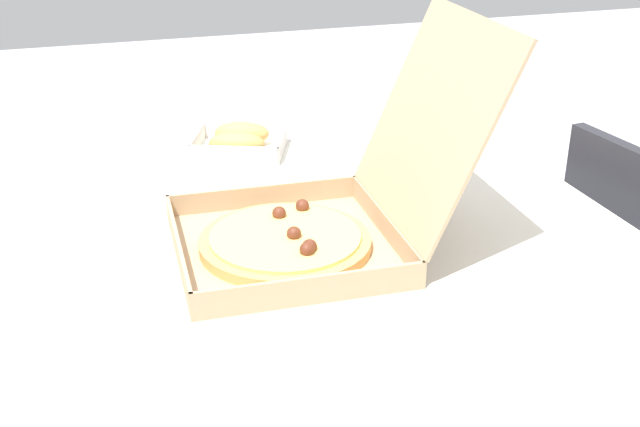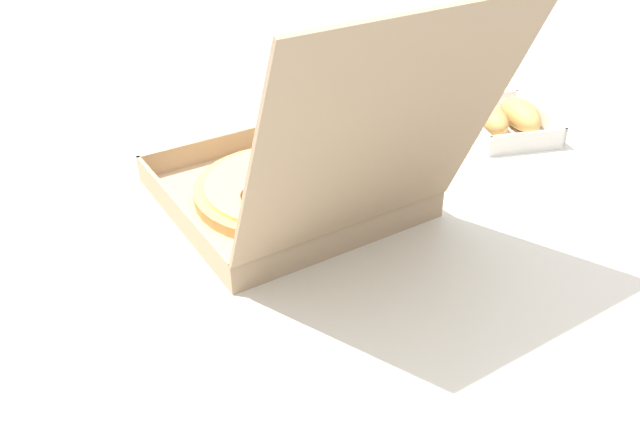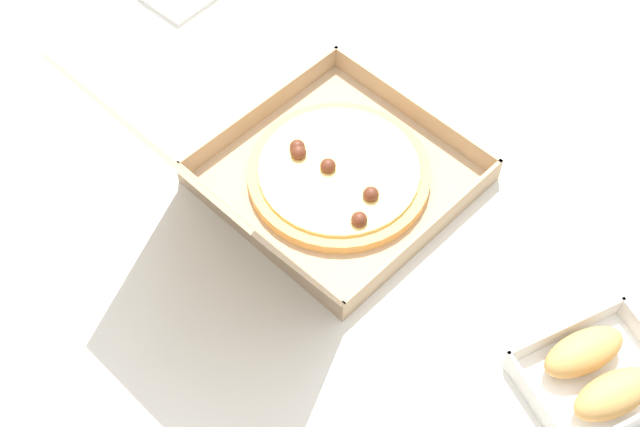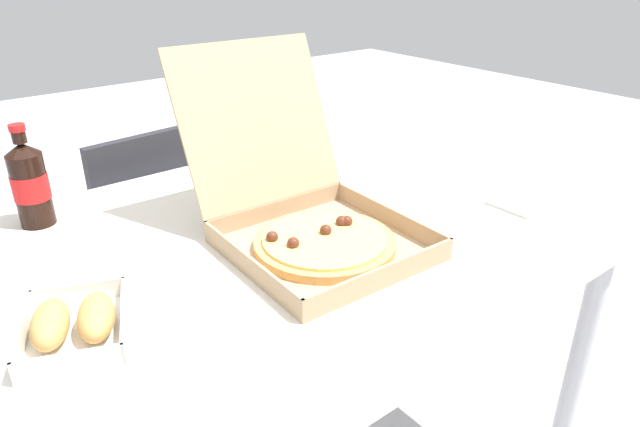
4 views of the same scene
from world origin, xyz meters
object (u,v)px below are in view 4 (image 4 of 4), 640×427
Objects in this scene: bread_side_box at (74,323)px; cola_bottle at (30,184)px; chair at (141,232)px; pizza_box_open at (310,217)px; napkin_pile at (521,201)px.

bread_side_box is 1.04× the size of cola_bottle.
chair is 1.64× the size of pizza_box_open.
bread_side_box is at bearing -177.10° from pizza_box_open.
pizza_box_open is 2.26× the size of cola_bottle.
bread_side_box reaches higher than napkin_pile.
chair is at bearing 120.61° from napkin_pile.
pizza_box_open is at bearing 161.14° from napkin_pile.
chair is 0.62m from cola_bottle.
pizza_box_open is at bearing -84.55° from chair.
bread_side_box is 0.98m from napkin_pile.
cola_bottle is (0.06, 0.46, 0.07)m from bread_side_box.
chair is at bearing 46.62° from cola_bottle.
cola_bottle is (-0.42, 0.43, 0.04)m from pizza_box_open.
pizza_box_open reaches higher than chair.
cola_bottle is 2.04× the size of napkin_pile.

